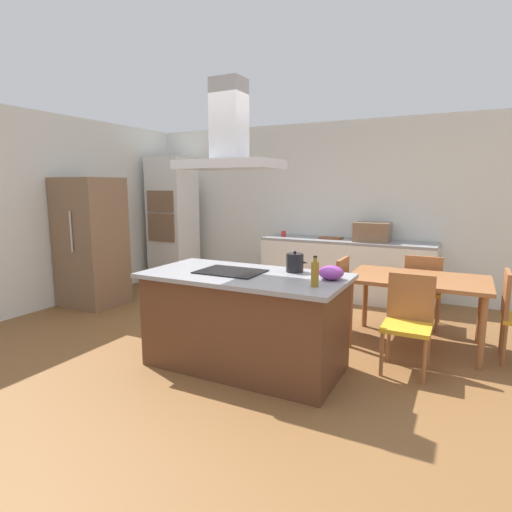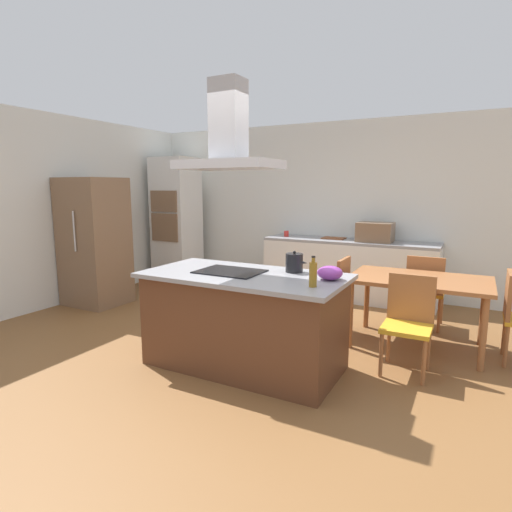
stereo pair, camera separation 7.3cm
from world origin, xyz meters
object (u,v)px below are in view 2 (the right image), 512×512
(dining_table, at_px, (419,286))
(chair_facing_back_wall, at_px, (425,287))
(chair_facing_island, at_px, (409,317))
(wall_oven_stack, at_px, (176,220))
(tea_kettle, at_px, (294,263))
(mixing_bowl, at_px, (330,273))
(olive_oil_bottle, at_px, (313,274))
(coffee_mug_red, at_px, (286,234))
(cooktop, at_px, (230,271))
(cutting_board, at_px, (334,238))
(countertop_microwave, at_px, (375,232))
(refrigerator, at_px, (95,242))
(chair_at_left_end, at_px, (334,290))
(range_hood, at_px, (229,141))

(dining_table, bearing_deg, chair_facing_back_wall, 90.00)
(chair_facing_island, bearing_deg, wall_oven_stack, 154.82)
(tea_kettle, xyz_separation_m, mixing_bowl, (0.40, -0.16, -0.03))
(olive_oil_bottle, xyz_separation_m, coffee_mug_red, (-1.58, 3.05, -0.06))
(cooktop, xyz_separation_m, olive_oil_bottle, (0.89, -0.19, 0.10))
(coffee_mug_red, xyz_separation_m, cutting_board, (0.77, 0.06, -0.04))
(tea_kettle, relative_size, chair_facing_island, 0.24)
(olive_oil_bottle, bearing_deg, coffee_mug_red, 117.42)
(countertop_microwave, height_order, wall_oven_stack, wall_oven_stack)
(cooktop, distance_m, chair_facing_back_wall, 2.52)
(cooktop, distance_m, refrigerator, 2.96)
(chair_at_left_end, bearing_deg, range_hood, -115.39)
(cutting_board, relative_size, refrigerator, 0.19)
(tea_kettle, xyz_separation_m, dining_table, (1.00, 1.01, -0.32))
(mixing_bowl, xyz_separation_m, countertop_microwave, (-0.21, 2.75, 0.08))
(chair_facing_back_wall, bearing_deg, wall_oven_stack, 170.95)
(chair_at_left_end, bearing_deg, refrigerator, -173.10)
(olive_oil_bottle, relative_size, coffee_mug_red, 2.79)
(cooktop, relative_size, countertop_microwave, 1.20)
(cooktop, relative_size, wall_oven_stack, 0.27)
(wall_oven_stack, distance_m, dining_table, 4.51)
(tea_kettle, bearing_deg, olive_oil_bottle, -52.80)
(refrigerator, distance_m, chair_facing_island, 4.39)
(chair_facing_island, height_order, range_hood, range_hood)
(olive_oil_bottle, xyz_separation_m, range_hood, (-0.89, 0.19, 1.10))
(cutting_board, xyz_separation_m, chair_at_left_end, (0.54, -1.63, -0.40))
(tea_kettle, relative_size, mixing_bowl, 0.98)
(cooktop, bearing_deg, chair_facing_back_wall, 52.05)
(cooktop, height_order, wall_oven_stack, wall_oven_stack)
(tea_kettle, distance_m, chair_at_left_end, 1.12)
(cooktop, bearing_deg, dining_table, 40.30)
(refrigerator, bearing_deg, range_hood, -17.32)
(range_hood, bearing_deg, olive_oil_bottle, -11.85)
(countertop_microwave, bearing_deg, wall_oven_stack, -176.14)
(chair_facing_back_wall, bearing_deg, chair_facing_island, -90.00)
(wall_oven_stack, xyz_separation_m, chair_facing_back_wall, (4.28, -0.68, -0.59))
(tea_kettle, height_order, countertop_microwave, countertop_microwave)
(cutting_board, bearing_deg, countertop_microwave, -4.48)
(dining_table, relative_size, chair_facing_island, 1.57)
(chair_facing_island, distance_m, range_hood, 2.30)
(cooktop, distance_m, chair_at_left_end, 1.49)
(countertop_microwave, relative_size, dining_table, 0.36)
(coffee_mug_red, xyz_separation_m, chair_at_left_end, (1.31, -1.57, -0.44))
(cooktop, bearing_deg, mixing_bowl, 7.85)
(olive_oil_bottle, height_order, chair_at_left_end, olive_oil_bottle)
(cutting_board, distance_m, chair_at_left_end, 1.76)
(cooktop, relative_size, coffee_mug_red, 6.67)
(tea_kettle, bearing_deg, chair_at_left_end, 85.33)
(coffee_mug_red, relative_size, wall_oven_stack, 0.04)
(chair_at_left_end, relative_size, range_hood, 0.99)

